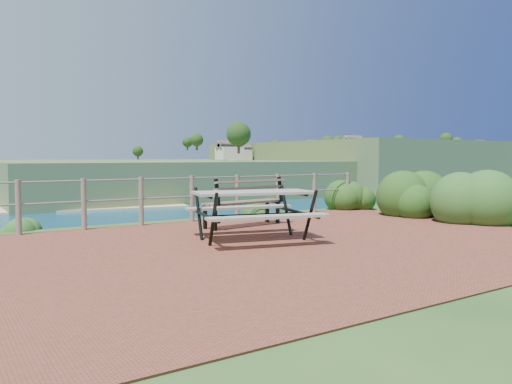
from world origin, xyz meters
TOP-DOWN VIEW (x-y plane):
  - ground at (0.00, 0.00)m, footprint 10.00×7.00m
  - safety_railing at (0.00, 3.35)m, footprint 9.40×0.10m
  - distant_bay at (173.07, 202.61)m, footprint 290.00×232.36m
  - picnic_table at (-0.21, 0.56)m, footprint 2.10×1.67m
  - park_bench at (0.54, 2.12)m, footprint 1.81×0.67m
  - shrub_right_front at (5.16, 1.54)m, footprint 1.36×1.36m
  - shrub_right_back at (5.27, -0.27)m, footprint 1.39×1.39m
  - shrub_right_edge at (4.81, 3.49)m, footprint 1.00×1.00m
  - shrub_lip_west at (-3.29, 4.14)m, footprint 0.67×0.67m
  - shrub_lip_east at (1.97, 3.77)m, footprint 0.70×0.70m

SIDE VIEW (x-z plane):
  - distant_bay at x=173.07m, z-range -13.52..10.48m
  - ground at x=0.00m, z-range -0.06..0.06m
  - shrub_right_front at x=5.16m, z-range -0.96..0.96m
  - shrub_right_back at x=5.27m, z-range -0.98..0.98m
  - shrub_right_edge at x=4.81m, z-range -0.72..0.72m
  - shrub_lip_west at x=-3.29m, z-range -0.19..0.19m
  - shrub_lip_east at x=1.97m, z-range -0.21..0.21m
  - picnic_table at x=-0.21m, z-range 0.11..0.94m
  - safety_railing at x=0.00m, z-range 0.07..1.07m
  - park_bench at x=0.54m, z-range 0.16..1.15m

